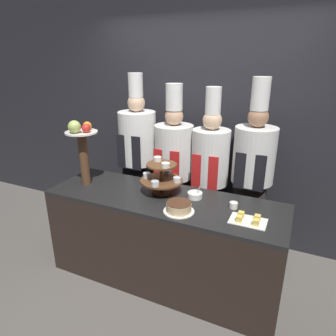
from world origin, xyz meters
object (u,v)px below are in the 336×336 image
object	(u,v)px
fruit_pedestal	(82,143)
chef_center_left	(174,164)
chef_left	(138,154)
cake_round	(179,207)
cake_square_tray	(248,220)
chef_right	(252,172)
serving_bowl_far	(195,195)
cup_white	(234,205)
tiered_stand	(162,176)
chef_center_right	(210,170)

from	to	relation	value
fruit_pedestal	chef_center_left	distance (m)	1.00
chef_left	cake_round	bearing A→B (deg)	-44.03
fruit_pedestal	chef_center_left	bearing A→B (deg)	46.55
fruit_pedestal	cake_square_tray	world-z (taller)	fruit_pedestal
chef_center_left	chef_right	distance (m)	0.84
serving_bowl_far	chef_right	distance (m)	0.67
fruit_pedestal	chef_left	world-z (taller)	chef_left
fruit_pedestal	chef_right	xyz separation A→B (m)	(1.49, 0.69, -0.29)
cup_white	tiered_stand	bearing A→B (deg)	178.19
chef_left	chef_center_right	distance (m)	0.86
fruit_pedestal	chef_center_right	bearing A→B (deg)	32.93
cake_round	chef_left	xyz separation A→B (m)	(-0.86, 0.83, 0.11)
chef_center_left	cup_white	bearing A→B (deg)	-35.96
chef_center_left	chef_center_right	size ratio (longest dim) A/B	1.01
cup_white	chef_left	world-z (taller)	chef_left
serving_bowl_far	chef_right	size ratio (longest dim) A/B	0.08
serving_bowl_far	chef_center_right	world-z (taller)	chef_center_right
cake_round	cup_white	xyz separation A→B (m)	(0.39, 0.25, -0.01)
chef_center_right	cake_round	bearing A→B (deg)	-90.07
chef_center_left	chef_center_right	bearing A→B (deg)	0.00
cup_white	chef_center_right	size ratio (longest dim) A/B	0.04
cake_square_tray	serving_bowl_far	xyz separation A→B (m)	(-0.51, 0.22, 0.01)
cake_round	chef_left	distance (m)	1.19
serving_bowl_far	chef_center_left	xyz separation A→B (m)	(-0.44, 0.53, 0.06)
chef_left	chef_right	bearing A→B (deg)	0.00
chef_center_left	chef_center_right	distance (m)	0.41
tiered_stand	cake_round	bearing A→B (deg)	-43.37
cake_round	chef_left	size ratio (longest dim) A/B	0.13
chef_center_right	tiered_stand	bearing A→B (deg)	-117.21
serving_bowl_far	cup_white	bearing A→B (deg)	-8.02
cake_square_tray	cup_white	bearing A→B (deg)	131.84
cup_white	chef_center_left	bearing A→B (deg)	144.04
cake_square_tray	chef_center_left	distance (m)	1.21
fruit_pedestal	cake_round	world-z (taller)	fruit_pedestal
tiered_stand	chef_center_right	world-z (taller)	chef_center_right
cup_white	cake_square_tray	xyz separation A→B (m)	(0.15, -0.17, -0.01)
serving_bowl_far	chef_center_right	size ratio (longest dim) A/B	0.09
chef_center_left	tiered_stand	bearing A→B (deg)	-77.52
chef_center_right	chef_right	bearing A→B (deg)	0.01
chef_center_left	chef_left	bearing A→B (deg)	180.00
chef_left	cup_white	bearing A→B (deg)	-24.94
cake_round	cup_white	bearing A→B (deg)	32.57
chef_center_right	chef_right	size ratio (longest dim) A/B	0.95
chef_left	chef_center_right	xyz separation A→B (m)	(0.86, -0.00, -0.07)
chef_center_left	serving_bowl_far	bearing A→B (deg)	-50.25
cake_square_tray	chef_center_right	xyz separation A→B (m)	(-0.54, 0.75, 0.06)
cake_round	chef_left	bearing A→B (deg)	135.97
tiered_stand	chef_center_right	xyz separation A→B (m)	(0.29, 0.56, -0.09)
chef_left	chef_center_right	size ratio (longest dim) A/B	1.06
chef_center_left	cake_round	bearing A→B (deg)	-63.70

